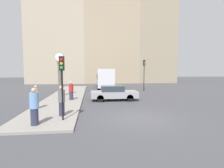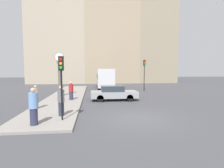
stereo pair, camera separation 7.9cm
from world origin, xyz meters
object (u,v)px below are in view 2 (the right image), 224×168
bus_distant (105,77)px  pedestrian_tan_coat (36,97)px  pedestrian_grey_jacket (61,101)px  sedan_car (114,93)px  pedestrian_red_top (71,91)px  traffic_light_far (144,69)px  traffic_light_near (61,74)px  street_clock (60,75)px  pedestrian_blue_stripe (34,107)px

bus_distant → pedestrian_tan_coat: bus_distant is taller
pedestrian_grey_jacket → pedestrian_tan_coat: bearing=134.1°
sedan_car → pedestrian_red_top: pedestrian_red_top is taller
pedestrian_red_top → pedestrian_grey_jacket: bearing=-89.2°
traffic_light_far → traffic_light_near: bearing=-123.0°
traffic_light_near → traffic_light_far: bearing=57.0°
traffic_light_far → pedestrian_grey_jacket: 15.18m
traffic_light_far → street_clock: size_ratio=0.93×
traffic_light_far → pedestrian_grey_jacket: traffic_light_far is taller
pedestrian_red_top → pedestrian_grey_jacket: pedestrian_grey_jacket is taller
street_clock → pedestrian_blue_stripe: street_clock is taller
sedan_car → bus_distant: size_ratio=0.53×
pedestrian_red_top → pedestrian_blue_stripe: (-0.95, -7.23, 0.08)m
pedestrian_blue_stripe → traffic_light_near: bearing=31.0°
sedan_car → traffic_light_far: traffic_light_far is taller
traffic_light_near → bus_distant: bearing=78.7°
pedestrian_red_top → pedestrian_tan_coat: bearing=-120.4°
pedestrian_tan_coat → traffic_light_far: bearing=43.0°
bus_distant → traffic_light_near: size_ratio=2.37×
traffic_light_far → street_clock: street_clock is taller
pedestrian_red_top → pedestrian_tan_coat: size_ratio=1.01×
street_clock → pedestrian_blue_stripe: (0.44, -9.59, -1.27)m
sedan_car → traffic_light_near: size_ratio=1.25×
street_clock → pedestrian_red_top: bearing=-59.5°
pedestrian_grey_jacket → traffic_light_near: bearing=-77.5°
pedestrian_red_top → pedestrian_tan_coat: (-2.01, -3.43, -0.00)m
pedestrian_tan_coat → pedestrian_red_top: bearing=59.6°
pedestrian_red_top → pedestrian_grey_jacket: 5.59m
sedan_car → pedestrian_grey_jacket: (-3.80, -5.58, 0.32)m
sedan_car → bus_distant: 11.29m
bus_distant → pedestrian_blue_stripe: size_ratio=4.41×
pedestrian_blue_stripe → pedestrian_grey_jacket: bearing=58.1°
traffic_light_far → bus_distant: bearing=137.5°
pedestrian_blue_stripe → traffic_light_far: bearing=54.9°
sedan_car → traffic_light_far: 8.62m
traffic_light_far → street_clock: bearing=-157.1°
pedestrian_tan_coat → pedestrian_grey_jacket: (2.09, -2.16, 0.07)m
pedestrian_grey_jacket → street_clock: bearing=100.5°
pedestrian_red_top → sedan_car: bearing=-0.1°
bus_distant → traffic_light_far: traffic_light_far is taller
street_clock → pedestrian_tan_coat: 5.97m
pedestrian_tan_coat → pedestrian_blue_stripe: pedestrian_blue_stripe is taller
bus_distant → traffic_light_near: 18.11m
street_clock → pedestrian_blue_stripe: size_ratio=2.44×
traffic_light_near → pedestrian_blue_stripe: 2.11m
sedan_car → traffic_light_near: 7.65m
traffic_light_near → pedestrian_grey_jacket: (-0.20, 0.91, -1.57)m
traffic_light_far → pedestrian_tan_coat: 14.95m
pedestrian_red_top → traffic_light_near: bearing=-87.5°
bus_distant → pedestrian_red_top: (-3.84, -11.24, -0.75)m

